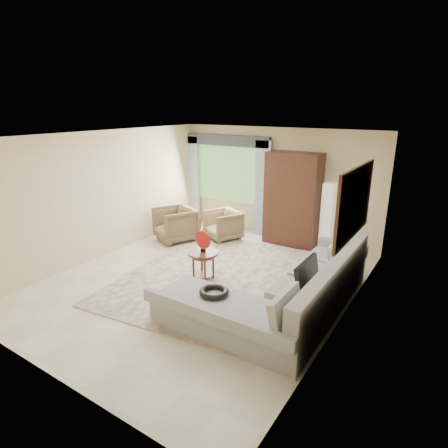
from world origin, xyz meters
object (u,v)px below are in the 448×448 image
Objects in this scene: tv_screen at (307,276)px; armoire at (293,199)px; sectional_sofa at (289,297)px; armchair_right at (223,225)px; potted_plant at (197,219)px; armchair_left at (175,224)px; floor_lamp at (327,217)px; coffee_table at (203,265)px.

armoire reaches higher than tv_screen.
armchair_right is (-2.73, 2.31, 0.06)m from sectional_sofa.
sectional_sofa is 3.24m from armoire.
sectional_sofa reaches higher than potted_plant.
tv_screen reaches higher than armchair_left.
armoire reaches higher than floor_lamp.
floor_lamp reaches higher than tv_screen.
coffee_table is 2.26m from armchair_left.
tv_screen is at bearing -7.12° from sectional_sofa.
tv_screen is 1.34× the size of coffee_table.
sectional_sofa is at bearing -13.47° from armchair_right.
floor_lamp reaches higher than sectional_sofa.
sectional_sofa is 5.86× the size of potted_plant.
potted_plant is at bearing -170.12° from armoire.
potted_plant is 3.27m from floor_lamp.
coffee_table is 0.94× the size of potted_plant.
armchair_left is (-3.87, 1.63, -0.32)m from tv_screen.
tv_screen is (0.27, -0.03, 0.44)m from sectional_sofa.
armchair_right is at bearing 139.69° from sectional_sofa.
coffee_table is 0.26× the size of armoire.
tv_screen is at bearing -11.25° from armchair_right.
sectional_sofa reaches higher than armchair_right.
coffee_table is at bearing -10.58° from armchair_left.
armchair_left reaches higher than armchair_right.
potted_plant is 0.28× the size of armoire.
armchair_left is at bearing -156.81° from floor_lamp.
armoire reaches higher than armchair_right.
coffee_table is 0.73× the size of armchair_right.
coffee_table is at bearing -116.68° from floor_lamp.
tv_screen reaches higher than coffee_table.
sectional_sofa is 1.81m from coffee_table.
sectional_sofa is 0.51m from tv_screen.
tv_screen is 3.82m from armchair_right.
coffee_table is 2.27m from armchair_right.
tv_screen reaches higher than sectional_sofa.
potted_plant is at bearing 129.43° from coffee_table.
armchair_left is at bearing 156.07° from sectional_sofa.
floor_lamp is (-0.43, 2.96, 0.47)m from sectional_sofa.
armchair_left is 1.48× the size of potted_plant.
sectional_sofa is 3.97× the size of armchair_left.
armoire reaches higher than coffee_table.
sectional_sofa reaches higher than armchair_left.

